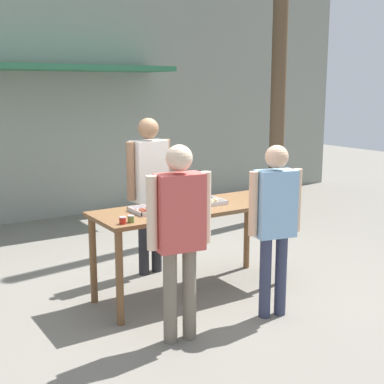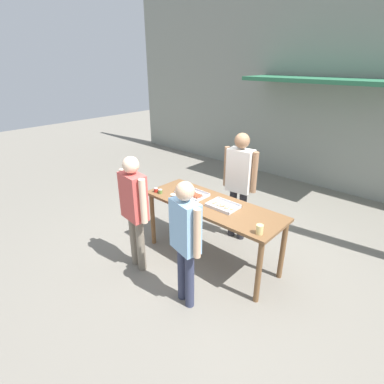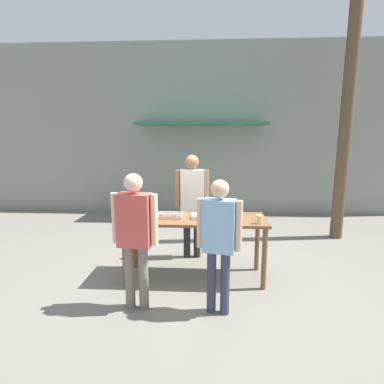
{
  "view_description": "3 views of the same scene",
  "coord_description": "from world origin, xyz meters",
  "px_view_note": "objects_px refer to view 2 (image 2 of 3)",
  "views": [
    {
      "loc": [
        -2.86,
        -4.47,
        2.13
      ],
      "look_at": [
        0.0,
        0.0,
        1.07
      ],
      "focal_mm": 50.0,
      "sensor_mm": 36.0,
      "label": 1
    },
    {
      "loc": [
        2.32,
        -2.98,
        2.78
      ],
      "look_at": [
        -0.42,
        0.02,
        0.97
      ],
      "focal_mm": 28.0,
      "sensor_mm": 36.0,
      "label": 2
    },
    {
      "loc": [
        0.2,
        -4.2,
        2.09
      ],
      "look_at": [
        -0.08,
        0.77,
        1.16
      ],
      "focal_mm": 28.0,
      "sensor_mm": 36.0,
      "label": 3
    }
  ],
  "objects_px": {
    "food_tray_buns": "(223,206)",
    "beer_cup": "(260,229)",
    "food_tray_sausages": "(192,194)",
    "person_server_behind_table": "(240,178)",
    "person_customer_holding_hotdog": "(134,205)",
    "condiment_jar_mustard": "(156,190)",
    "person_customer_with_cup": "(185,235)",
    "condiment_jar_ketchup": "(160,191)"
  },
  "relations": [
    {
      "from": "food_tray_sausages",
      "to": "person_customer_holding_hotdog",
      "type": "relative_size",
      "value": 0.27
    },
    {
      "from": "beer_cup",
      "to": "person_customer_holding_hotdog",
      "type": "xyz_separation_m",
      "value": [
        -1.56,
        -0.6,
        0.02
      ]
    },
    {
      "from": "food_tray_buns",
      "to": "condiment_jar_ketchup",
      "type": "height_order",
      "value": "condiment_jar_ketchup"
    },
    {
      "from": "food_tray_buns",
      "to": "beer_cup",
      "type": "bearing_deg",
      "value": -20.5
    },
    {
      "from": "condiment_jar_ketchup",
      "to": "beer_cup",
      "type": "relative_size",
      "value": 0.56
    },
    {
      "from": "person_server_behind_table",
      "to": "condiment_jar_ketchup",
      "type": "bearing_deg",
      "value": -131.93
    },
    {
      "from": "food_tray_buns",
      "to": "person_server_behind_table",
      "type": "xyz_separation_m",
      "value": [
        -0.24,
        0.74,
        0.14
      ]
    },
    {
      "from": "person_customer_holding_hotdog",
      "to": "food_tray_buns",
      "type": "bearing_deg",
      "value": -126.09
    },
    {
      "from": "food_tray_sausages",
      "to": "beer_cup",
      "type": "height_order",
      "value": "beer_cup"
    },
    {
      "from": "condiment_jar_mustard",
      "to": "person_customer_holding_hotdog",
      "type": "bearing_deg",
      "value": -68.42
    },
    {
      "from": "condiment_jar_mustard",
      "to": "person_customer_with_cup",
      "type": "relative_size",
      "value": 0.04
    },
    {
      "from": "food_tray_buns",
      "to": "beer_cup",
      "type": "xyz_separation_m",
      "value": [
        0.73,
        -0.27,
        0.04
      ]
    },
    {
      "from": "condiment_jar_mustard",
      "to": "condiment_jar_ketchup",
      "type": "xyz_separation_m",
      "value": [
        0.09,
        0.01,
        0.0
      ]
    },
    {
      "from": "food_tray_buns",
      "to": "condiment_jar_mustard",
      "type": "height_order",
      "value": "condiment_jar_mustard"
    },
    {
      "from": "beer_cup",
      "to": "person_server_behind_table",
      "type": "bearing_deg",
      "value": 133.68
    },
    {
      "from": "food_tray_sausages",
      "to": "beer_cup",
      "type": "bearing_deg",
      "value": -11.86
    },
    {
      "from": "person_server_behind_table",
      "to": "person_customer_holding_hotdog",
      "type": "distance_m",
      "value": 1.72
    },
    {
      "from": "condiment_jar_ketchup",
      "to": "person_server_behind_table",
      "type": "distance_m",
      "value": 1.26
    },
    {
      "from": "food_tray_buns",
      "to": "person_customer_holding_hotdog",
      "type": "xyz_separation_m",
      "value": [
        -0.83,
        -0.88,
        0.06
      ]
    },
    {
      "from": "food_tray_sausages",
      "to": "person_customer_with_cup",
      "type": "bearing_deg",
      "value": -51.34
    },
    {
      "from": "food_tray_buns",
      "to": "person_customer_holding_hotdog",
      "type": "relative_size",
      "value": 0.24
    },
    {
      "from": "person_customer_holding_hotdog",
      "to": "person_customer_with_cup",
      "type": "distance_m",
      "value": 0.99
    },
    {
      "from": "person_server_behind_table",
      "to": "food_tray_buns",
      "type": "bearing_deg",
      "value": -78.31
    },
    {
      "from": "food_tray_sausages",
      "to": "person_customer_holding_hotdog",
      "type": "xyz_separation_m",
      "value": [
        -0.25,
        -0.88,
        0.06
      ]
    },
    {
      "from": "food_tray_sausages",
      "to": "person_server_behind_table",
      "type": "distance_m",
      "value": 0.83
    },
    {
      "from": "beer_cup",
      "to": "person_customer_with_cup",
      "type": "relative_size",
      "value": 0.07
    },
    {
      "from": "condiment_jar_mustard",
      "to": "person_customer_holding_hotdog",
      "type": "xyz_separation_m",
      "value": [
        0.23,
        -0.59,
        0.05
      ]
    },
    {
      "from": "person_server_behind_table",
      "to": "person_customer_with_cup",
      "type": "xyz_separation_m",
      "value": [
        0.4,
        -1.67,
        -0.11
      ]
    },
    {
      "from": "condiment_jar_mustard",
      "to": "beer_cup",
      "type": "distance_m",
      "value": 1.79
    },
    {
      "from": "person_customer_with_cup",
      "to": "person_server_behind_table",
      "type": "bearing_deg",
      "value": -64.15
    },
    {
      "from": "food_tray_sausages",
      "to": "condiment_jar_mustard",
      "type": "distance_m",
      "value": 0.56
    },
    {
      "from": "food_tray_buns",
      "to": "beer_cup",
      "type": "relative_size",
      "value": 3.55
    },
    {
      "from": "person_customer_holding_hotdog",
      "to": "person_server_behind_table",
      "type": "bearing_deg",
      "value": -102.65
    },
    {
      "from": "food_tray_buns",
      "to": "person_server_behind_table",
      "type": "distance_m",
      "value": 0.79
    },
    {
      "from": "person_server_behind_table",
      "to": "person_customer_holding_hotdog",
      "type": "height_order",
      "value": "person_server_behind_table"
    },
    {
      "from": "condiment_jar_ketchup",
      "to": "person_customer_with_cup",
      "type": "distance_m",
      "value": 1.31
    },
    {
      "from": "person_customer_holding_hotdog",
      "to": "condiment_jar_mustard",
      "type": "bearing_deg",
      "value": -61.2
    },
    {
      "from": "food_tray_buns",
      "to": "person_customer_with_cup",
      "type": "distance_m",
      "value": 0.94
    },
    {
      "from": "beer_cup",
      "to": "food_tray_buns",
      "type": "bearing_deg",
      "value": 159.5
    },
    {
      "from": "food_tray_sausages",
      "to": "beer_cup",
      "type": "xyz_separation_m",
      "value": [
        1.31,
        -0.27,
        0.04
      ]
    },
    {
      "from": "food_tray_sausages",
      "to": "condiment_jar_ketchup",
      "type": "bearing_deg",
      "value": -145.05
    },
    {
      "from": "food_tray_buns",
      "to": "condiment_jar_ketchup",
      "type": "relative_size",
      "value": 6.29
    }
  ]
}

